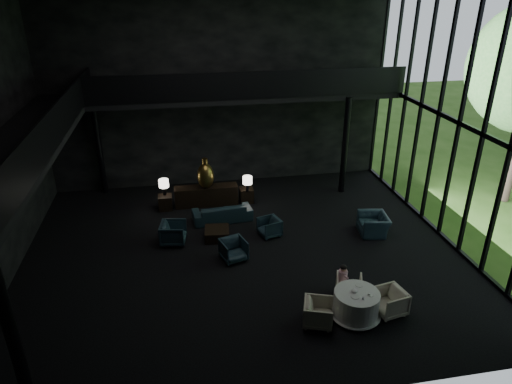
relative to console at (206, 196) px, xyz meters
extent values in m
cube|color=black|center=(0.90, -3.73, -0.39)|extent=(14.00, 12.00, 0.02)
cube|color=black|center=(0.90, 2.27, 3.61)|extent=(14.00, 0.04, 8.00)
cube|color=black|center=(0.90, -9.73, 3.61)|extent=(14.00, 0.04, 8.00)
cube|color=black|center=(-5.10, -3.73, 3.61)|extent=(2.00, 12.00, 0.25)
cube|color=black|center=(1.90, 1.27, 3.61)|extent=(12.00, 2.00, 0.25)
cube|color=black|center=(-4.10, -3.73, 4.21)|extent=(0.06, 12.00, 1.00)
cube|color=black|center=(1.90, 0.27, 4.21)|extent=(12.00, 0.06, 1.00)
cylinder|color=black|center=(-4.10, -9.43, 1.61)|extent=(0.24, 0.24, 4.00)
cylinder|color=black|center=(-4.10, 1.97, 1.61)|extent=(0.24, 0.24, 4.00)
cylinder|color=black|center=(5.70, 0.27, 1.61)|extent=(0.24, 0.24, 4.00)
cube|color=black|center=(0.00, 0.00, 0.00)|extent=(2.46, 0.56, 0.78)
ellipsoid|color=olive|center=(0.00, -0.13, 0.89)|extent=(0.65, 0.65, 1.00)
cylinder|color=olive|center=(0.00, -0.13, 1.50)|extent=(0.22, 0.22, 0.20)
cube|color=black|center=(-1.60, -0.10, -0.11)|extent=(0.51, 0.51, 0.56)
cylinder|color=black|center=(-1.60, -0.01, 0.34)|extent=(0.11, 0.11, 0.33)
cylinder|color=white|center=(-1.60, -0.01, 0.66)|extent=(0.38, 0.38, 0.30)
cube|color=black|center=(1.60, -0.02, -0.10)|extent=(0.52, 0.52, 0.58)
cylinder|color=black|center=(1.60, -0.28, 0.35)|extent=(0.11, 0.11, 0.32)
cylinder|color=white|center=(1.60, -0.28, 0.66)|extent=(0.37, 0.37, 0.30)
imported|color=#1E3A41|center=(0.47, -1.40, 0.05)|extent=(2.29, 0.87, 0.88)
imported|color=black|center=(-1.33, -2.74, 0.05)|extent=(0.94, 0.99, 0.89)
imported|color=#1A2E41|center=(1.95, -2.81, -0.07)|extent=(0.74, 0.76, 0.64)
imported|color=#27404C|center=(0.53, -4.10, -0.02)|extent=(0.90, 0.87, 0.75)
imported|color=#1C343D|center=(5.56, -3.31, 0.07)|extent=(0.82, 1.14, 0.93)
cube|color=black|center=(0.14, -2.70, -0.21)|extent=(0.90, 0.90, 0.37)
cylinder|color=white|center=(3.31, -7.37, -0.02)|extent=(1.19, 1.19, 0.75)
cone|color=white|center=(3.31, -7.37, -0.34)|extent=(1.35, 1.35, 0.10)
imported|color=beige|center=(3.43, -6.55, -0.06)|extent=(0.81, 0.79, 0.66)
imported|color=#B9ACA3|center=(4.24, -7.39, -0.01)|extent=(0.84, 0.87, 0.77)
imported|color=#BAB3AA|center=(2.26, -7.48, -0.02)|extent=(0.87, 0.89, 0.74)
cylinder|color=#CE98A7|center=(3.26, -6.46, 0.24)|extent=(0.25, 0.25, 0.36)
sphere|color=#D8A884|center=(3.26, -6.46, 0.51)|extent=(0.18, 0.18, 0.18)
ellipsoid|color=black|center=(3.26, -6.46, 0.54)|extent=(0.19, 0.19, 0.13)
cylinder|color=white|center=(3.20, -7.51, 0.37)|extent=(0.28, 0.28, 0.01)
cylinder|color=white|center=(3.48, -7.07, 0.36)|extent=(0.22, 0.22, 0.01)
cylinder|color=white|center=(3.61, -7.53, 0.36)|extent=(0.19, 0.19, 0.01)
cylinder|color=white|center=(3.58, -7.51, 0.40)|extent=(0.09, 0.09, 0.05)
ellipsoid|color=white|center=(3.24, -7.33, 0.40)|extent=(0.16, 0.16, 0.08)
cylinder|color=#99999E|center=(3.35, -7.65, 0.39)|extent=(0.06, 0.06, 0.06)
camera|label=1|loc=(-0.97, -16.33, 7.65)|focal=32.00mm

